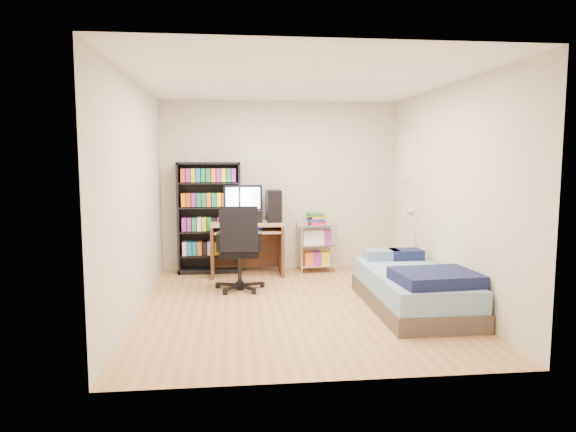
{
  "coord_description": "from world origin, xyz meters",
  "views": [
    {
      "loc": [
        -0.72,
        -5.63,
        1.67
      ],
      "look_at": [
        -0.06,
        0.4,
        0.98
      ],
      "focal_mm": 32.0,
      "sensor_mm": 36.0,
      "label": 1
    }
  ],
  "objects": [
    {
      "name": "media_shelf",
      "position": [
        -1.05,
        1.84,
        0.83
      ],
      "size": [
        0.9,
        0.3,
        1.67
      ],
      "color": "black",
      "rests_on": "room"
    },
    {
      "name": "room",
      "position": [
        0.0,
        0.0,
        1.25
      ],
      "size": [
        3.58,
        4.08,
        2.58
      ],
      "color": "tan",
      "rests_on": "ground"
    },
    {
      "name": "computer_desk",
      "position": [
        -0.41,
        1.67,
        0.69
      ],
      "size": [
        1.02,
        0.59,
        1.28
      ],
      "color": "tan",
      "rests_on": "room"
    },
    {
      "name": "wire_cart",
      "position": [
        0.51,
        1.75,
        0.57
      ],
      "size": [
        0.56,
        0.42,
        0.87
      ],
      "rotation": [
        0.0,
        0.0,
        0.07
      ],
      "color": "white",
      "rests_on": "room"
    },
    {
      "name": "bed",
      "position": [
        1.27,
        -0.26,
        0.23
      ],
      "size": [
        0.93,
        1.87,
        0.53
      ],
      "color": "#50463B",
      "rests_on": "room"
    },
    {
      "name": "office_chair",
      "position": [
        -0.64,
        0.74,
        0.35
      ],
      "size": [
        0.67,
        0.67,
        1.09
      ],
      "rotation": [
        0.0,
        0.0,
        -0.04
      ],
      "color": "black",
      "rests_on": "room"
    },
    {
      "name": "door",
      "position": [
        1.72,
        1.35,
        1.0
      ],
      "size": [
        0.12,
        0.8,
        2.0
      ],
      "color": "silver",
      "rests_on": "room"
    }
  ]
}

